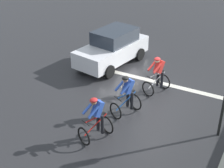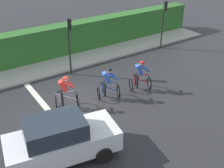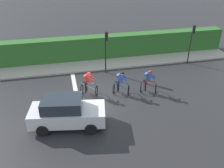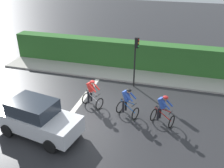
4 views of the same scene
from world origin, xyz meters
The scene contains 11 objects.
ground_plane centered at (0.00, 0.00, 0.00)m, with size 80.00×80.00×0.00m, color #28282B.
sidewalk_kerb centered at (-5.01, 2.00, 0.06)m, with size 2.80×22.23×0.12m, color #ADA89E.
stone_wall_low centered at (-5.91, 2.00, 0.22)m, with size 0.44×22.23×0.43m, color tan.
hedge_wall centered at (-6.21, 2.00, 1.04)m, with size 1.10×22.23×2.08m, color #2D6628.
road_marking_stop_line centered at (0.00, -1.39, 0.00)m, with size 7.00×0.30×0.01m, color silver.
cyclist_lead centered at (0.50, 3.47, 0.80)m, with size 1.03×1.25×1.66m.
cyclist_second centered at (0.27, 1.59, 0.80)m, with size 1.04×1.26×1.66m.
cyclist_mid centered at (-0.13, -0.56, 0.80)m, with size 1.02×1.25×1.66m.
car_white centered at (2.92, -2.18, 0.87)m, with size 2.40×4.33×1.76m.
traffic_light_near_crossing centered at (-3.18, 1.31, 2.22)m, with size 0.26×0.30×3.34m.
traffic_light_far_junction centered at (-3.38, 8.62, 2.22)m, with size 0.25×0.31×3.34m.
Camera 2 is at (10.66, -5.14, 7.62)m, focal length 45.44 mm.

